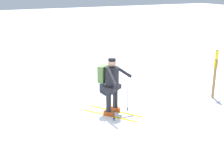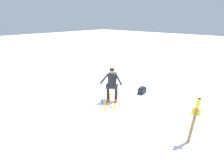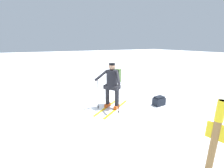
{
  "view_description": "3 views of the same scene",
  "coord_description": "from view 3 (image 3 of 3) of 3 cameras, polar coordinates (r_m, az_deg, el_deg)",
  "views": [
    {
      "loc": [
        -3.34,
        -7.29,
        3.65
      ],
      "look_at": [
        0.47,
        0.26,
        0.91
      ],
      "focal_mm": 50.0,
      "sensor_mm": 36.0,
      "label": 1
    },
    {
      "loc": [
        4.72,
        -4.47,
        3.67
      ],
      "look_at": [
        0.47,
        0.26,
        0.91
      ],
      "focal_mm": 24.0,
      "sensor_mm": 36.0,
      "label": 2
    },
    {
      "loc": [
        4.99,
        -2.14,
        2.32
      ],
      "look_at": [
        0.47,
        0.26,
        0.91
      ],
      "focal_mm": 24.0,
      "sensor_mm": 36.0,
      "label": 3
    }
  ],
  "objects": [
    {
      "name": "dropped_backpack",
      "position": [
        6.05,
        17.46,
        -6.19
      ],
      "size": [
        0.32,
        0.45,
        0.35
      ],
      "color": "black",
      "rests_on": "ground_plane"
    },
    {
      "name": "ground_plane",
      "position": [
        5.91,
        -4.4,
        -7.77
      ],
      "size": [
        80.0,
        80.0,
        0.0
      ],
      "primitive_type": "plane",
      "color": "white"
    },
    {
      "name": "trail_marker",
      "position": [
        2.65,
        34.16,
        -18.68
      ],
      "size": [
        0.24,
        0.11,
        1.61
      ],
      "color": "olive",
      "rests_on": "ground_plane"
    },
    {
      "name": "skier",
      "position": [
        5.32,
        0.17,
        0.68
      ],
      "size": [
        1.4,
        1.77,
        1.65
      ],
      "color": "gold",
      "rests_on": "ground_plane"
    }
  ]
}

